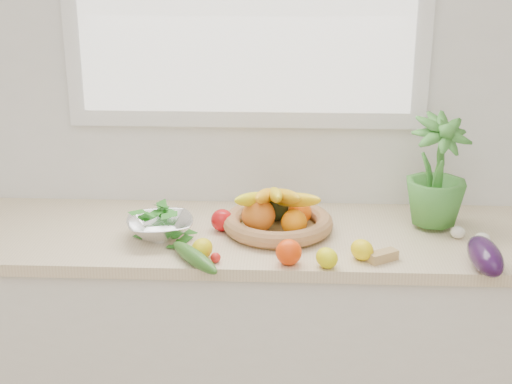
{
  "coord_description": "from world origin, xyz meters",
  "views": [
    {
      "loc": [
        0.16,
        -0.32,
        1.82
      ],
      "look_at": [
        0.05,
        1.93,
        1.05
      ],
      "focal_mm": 50.0,
      "sensor_mm": 36.0,
      "label": 1
    }
  ],
  "objects_px": {
    "apple": "(222,220)",
    "potted_herb": "(437,170)",
    "cucumber": "(194,257)",
    "eggplant": "(485,256)",
    "colander_with_spinach": "(160,222)",
    "fruit_basket": "(277,217)"
  },
  "relations": [
    {
      "from": "cucumber",
      "to": "apple",
      "type": "bearing_deg",
      "value": 78.11
    },
    {
      "from": "cucumber",
      "to": "colander_with_spinach",
      "type": "distance_m",
      "value": 0.25
    },
    {
      "from": "eggplant",
      "to": "potted_herb",
      "type": "bearing_deg",
      "value": 104.49
    },
    {
      "from": "potted_herb",
      "to": "fruit_basket",
      "type": "height_order",
      "value": "potted_herb"
    },
    {
      "from": "eggplant",
      "to": "colander_with_spinach",
      "type": "xyz_separation_m",
      "value": [
        -1.02,
        0.2,
        0.01
      ]
    },
    {
      "from": "eggplant",
      "to": "colander_with_spinach",
      "type": "bearing_deg",
      "value": 169.02
    },
    {
      "from": "apple",
      "to": "cucumber",
      "type": "bearing_deg",
      "value": -101.89
    },
    {
      "from": "apple",
      "to": "eggplant",
      "type": "relative_size",
      "value": 0.33
    },
    {
      "from": "eggplant",
      "to": "fruit_basket",
      "type": "bearing_deg",
      "value": 155.9
    },
    {
      "from": "fruit_basket",
      "to": "potted_herb",
      "type": "bearing_deg",
      "value": 6.91
    },
    {
      "from": "colander_with_spinach",
      "to": "fruit_basket",
      "type": "bearing_deg",
      "value": 12.37
    },
    {
      "from": "apple",
      "to": "potted_herb",
      "type": "relative_size",
      "value": 0.2
    },
    {
      "from": "cucumber",
      "to": "colander_with_spinach",
      "type": "height_order",
      "value": "colander_with_spinach"
    },
    {
      "from": "apple",
      "to": "fruit_basket",
      "type": "relative_size",
      "value": 0.18
    },
    {
      "from": "apple",
      "to": "fruit_basket",
      "type": "xyz_separation_m",
      "value": [
        0.19,
        0.0,
        0.02
      ]
    },
    {
      "from": "potted_herb",
      "to": "cucumber",
      "type": "bearing_deg",
      "value": -156.0
    },
    {
      "from": "apple",
      "to": "colander_with_spinach",
      "type": "bearing_deg",
      "value": -157.92
    },
    {
      "from": "cucumber",
      "to": "potted_herb",
      "type": "bearing_deg",
      "value": 24.0
    },
    {
      "from": "cucumber",
      "to": "potted_herb",
      "type": "distance_m",
      "value": 0.88
    },
    {
      "from": "cucumber",
      "to": "potted_herb",
      "type": "xyz_separation_m",
      "value": [
        0.79,
        0.35,
        0.18
      ]
    },
    {
      "from": "apple",
      "to": "eggplant",
      "type": "bearing_deg",
      "value": -18.77
    },
    {
      "from": "apple",
      "to": "potted_herb",
      "type": "bearing_deg",
      "value": 5.45
    }
  ]
}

